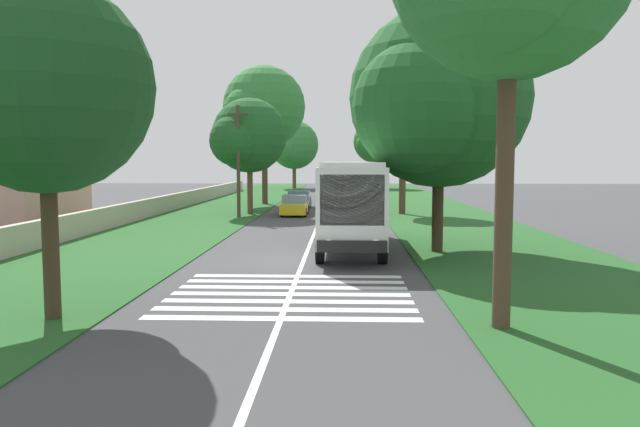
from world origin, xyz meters
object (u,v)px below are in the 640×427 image
(roadside_tree_left_3, at_px, (263,109))
(utility_pole, at_px, (238,160))
(roadside_tree_left_2, at_px, (248,138))
(trailing_car_1, at_px, (299,200))
(trailing_minibus_0, at_px, (344,185))
(trailing_car_0, at_px, (295,206))
(coach_bus, at_px, (350,199))
(roadside_tree_left_0, at_px, (44,92))
(roadside_tree_right_3, at_px, (401,125))
(roadside_tree_right_0, at_px, (374,143))
(roadside_tree_left_1, at_px, (293,146))
(roadside_tree_right_1, at_px, (434,103))

(roadside_tree_left_3, bearing_deg, utility_pole, -179.78)
(roadside_tree_left_2, bearing_deg, trailing_car_1, -31.40)
(roadside_tree_left_3, bearing_deg, trailing_car_1, -144.52)
(trailing_minibus_0, bearing_deg, trailing_car_0, 167.32)
(coach_bus, height_order, roadside_tree_left_0, roadside_tree_left_0)
(roadside_tree_right_3, bearing_deg, utility_pole, 105.76)
(trailing_minibus_0, relative_size, roadside_tree_right_0, 0.64)
(coach_bus, relative_size, roadside_tree_left_1, 1.20)
(roadside_tree_left_2, relative_size, roadside_tree_right_0, 0.87)
(trailing_car_1, height_order, roadside_tree_left_1, roadside_tree_left_1)
(roadside_tree_right_0, xyz_separation_m, roadside_tree_right_1, (-59.46, 0.63, -0.17))
(trailing_minibus_0, bearing_deg, coach_bus, -179.71)
(trailing_car_1, relative_size, roadside_tree_left_3, 0.36)
(roadside_tree_left_2, height_order, utility_pole, roadside_tree_left_2)
(roadside_tree_left_0, height_order, roadside_tree_right_3, roadside_tree_right_3)
(roadside_tree_left_0, height_order, utility_pole, roadside_tree_left_0)
(trailing_minibus_0, height_order, roadside_tree_right_0, roadside_tree_right_0)
(trailing_car_0, bearing_deg, roadside_tree_left_0, 172.59)
(roadside_tree_right_1, height_order, roadside_tree_right_3, roadside_tree_right_1)
(trailing_car_1, bearing_deg, roadside_tree_left_1, 5.34)
(roadside_tree_left_0, height_order, roadside_tree_right_0, roadside_tree_right_0)
(roadside_tree_left_2, bearing_deg, coach_bus, -157.26)
(roadside_tree_left_2, distance_m, roadside_tree_right_3, 10.80)
(roadside_tree_right_1, bearing_deg, utility_pole, 35.35)
(roadside_tree_left_1, height_order, roadside_tree_right_1, roadside_tree_right_1)
(trailing_minibus_0, distance_m, roadside_tree_left_3, 10.84)
(roadside_tree_right_0, bearing_deg, coach_bus, 176.07)
(roadside_tree_left_0, bearing_deg, utility_pole, -0.20)
(roadside_tree_left_3, relative_size, roadside_tree_right_0, 1.27)
(trailing_car_1, xyz_separation_m, roadside_tree_right_3, (-5.03, -7.53, 5.66))
(trailing_minibus_0, height_order, utility_pole, utility_pole)
(roadside_tree_right_0, xyz_separation_m, utility_pole, (-44.52, 11.23, -2.43))
(roadside_tree_left_0, distance_m, roadside_tree_right_3, 31.09)
(trailing_minibus_0, bearing_deg, roadside_tree_left_0, 170.70)
(trailing_car_0, height_order, trailing_minibus_0, trailing_minibus_0)
(roadside_tree_left_1, bearing_deg, roadside_tree_right_1, -169.86)
(trailing_car_1, relative_size, roadside_tree_right_0, 0.46)
(roadside_tree_left_0, xyz_separation_m, roadside_tree_left_2, (28.77, -0.30, 0.03))
(roadside_tree_right_1, xyz_separation_m, utility_pole, (14.94, 10.60, -2.26))
(roadside_tree_left_1, bearing_deg, trailing_minibus_0, -165.03)
(trailing_car_1, distance_m, trailing_minibus_0, 10.28)
(roadside_tree_left_3, xyz_separation_m, roadside_tree_right_0, (31.50, -11.28, -1.95))
(roadside_tree_left_0, bearing_deg, roadside_tree_right_0, -9.13)
(trailing_car_0, height_order, roadside_tree_left_1, roadside_tree_left_1)
(roadside_tree_left_3, xyz_separation_m, roadside_tree_right_1, (-27.96, -10.65, -2.12))
(trailing_car_1, distance_m, roadside_tree_left_1, 36.06)
(trailing_minibus_0, xyz_separation_m, roadside_tree_left_0, (-43.64, 7.15, 3.83))
(roadside_tree_left_3, bearing_deg, roadside_tree_right_3, -132.01)
(roadside_tree_right_0, relative_size, roadside_tree_right_3, 1.08)
(coach_bus, bearing_deg, roadside_tree_left_2, 22.74)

